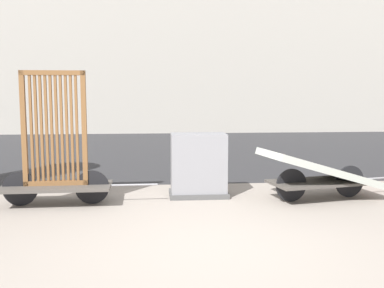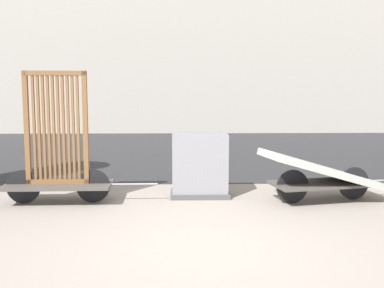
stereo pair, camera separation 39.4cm
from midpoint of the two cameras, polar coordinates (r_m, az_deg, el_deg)
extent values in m
plane|color=gray|center=(4.96, -0.29, -13.06)|extent=(60.00, 60.00, 0.00)
cube|color=#2D2D30|center=(13.17, -3.20, -0.65)|extent=(56.00, 10.09, 0.01)
cube|color=#B2ADA3|center=(20.43, -3.90, 16.81)|extent=(48.00, 4.00, 10.57)
cube|color=#4C4742|center=(7.04, -18.40, -5.16)|extent=(1.62, 0.75, 0.04)
cylinder|color=black|center=(6.95, -14.19, -5.34)|extent=(0.51, 0.05, 0.51)
cylinder|color=black|center=(7.17, -22.48, -5.28)|extent=(0.51, 0.05, 0.51)
cylinder|color=gray|center=(6.88, -8.97, -5.16)|extent=(0.70, 0.05, 0.03)
cube|color=brown|center=(7.02, -18.42, -4.72)|extent=(0.93, 0.09, 0.07)
cube|color=brown|center=(6.90, -18.92, 8.56)|extent=(0.93, 0.09, 0.07)
cube|color=brown|center=(7.02, -22.10, 1.79)|extent=(0.07, 0.07, 1.69)
cube|color=brown|center=(6.84, -15.14, 1.92)|extent=(0.07, 0.07, 1.69)
cube|color=brown|center=(6.99, -21.26, 1.80)|extent=(0.04, 0.05, 1.62)
cube|color=brown|center=(6.97, -20.69, 1.82)|extent=(0.04, 0.05, 1.62)
cube|color=brown|center=(6.96, -20.11, 1.83)|extent=(0.04, 0.05, 1.62)
cube|color=brown|center=(6.94, -19.54, 1.84)|extent=(0.04, 0.05, 1.62)
cube|color=brown|center=(6.92, -18.96, 1.85)|extent=(0.04, 0.05, 1.62)
cube|color=brown|center=(6.91, -18.37, 1.86)|extent=(0.04, 0.05, 1.62)
cube|color=brown|center=(6.89, -17.79, 1.87)|extent=(0.04, 0.05, 1.62)
cube|color=brown|center=(6.88, -17.20, 1.89)|extent=(0.04, 0.05, 1.62)
cube|color=brown|center=(6.87, -16.61, 1.90)|extent=(0.04, 0.05, 1.62)
cube|color=brown|center=(6.85, -16.02, 1.91)|extent=(0.04, 0.05, 1.62)
cube|color=#4C4742|center=(7.24, 14.58, -4.70)|extent=(1.71, 1.03, 0.04)
cylinder|color=black|center=(7.53, 17.97, -4.54)|extent=(0.50, 0.14, 0.51)
cylinder|color=black|center=(7.00, 10.93, -5.17)|extent=(0.50, 0.14, 0.51)
cylinder|color=gray|center=(7.90, 21.74, -4.03)|extent=(0.69, 0.17, 0.03)
cube|color=#B2B7AD|center=(7.21, 14.63, -3.07)|extent=(2.00, 1.24, 0.65)
cube|color=#4C4C4C|center=(7.27, -0.74, -6.34)|extent=(0.93, 0.55, 0.08)
cube|color=gray|center=(7.17, -0.75, -2.71)|extent=(0.87, 0.49, 1.01)
camera|label=1|loc=(0.20, -91.67, -0.19)|focal=42.00mm
camera|label=2|loc=(0.20, 88.33, 0.19)|focal=42.00mm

